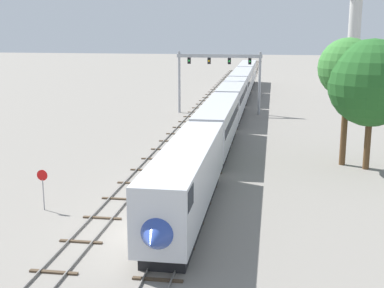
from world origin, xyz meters
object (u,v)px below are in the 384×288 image
Objects in this scene: signal_gantry at (219,69)px; stop_sign at (43,184)px; passenger_train at (233,99)px; trackside_tree_left at (348,69)px; trackside_tree_mid at (372,83)px.

stop_sign is at bearing -100.31° from signal_gantry.
passenger_train is 27.29m from trackside_tree_left.
stop_sign is at bearing -148.66° from trackside_tree_mid.
signal_gantry is 32.38m from trackside_tree_mid.
trackside_tree_left is at bearing -63.43° from passenger_train.
stop_sign is 0.25× the size of trackside_tree_left.
stop_sign is 0.25× the size of trackside_tree_mid.
trackside_tree_left is (11.90, -23.78, 6.15)m from passenger_train.
trackside_tree_left reaches higher than passenger_train.
trackside_tree_mid is at bearing -60.26° from signal_gantry.
signal_gantry is 43.53m from stop_sign.
trackside_tree_left reaches higher than signal_gantry.
passenger_train is at bearing 116.57° from trackside_tree_left.
passenger_train is 8.09× the size of signal_gantry.
signal_gantry is (-2.25, 3.09, 3.81)m from passenger_train.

